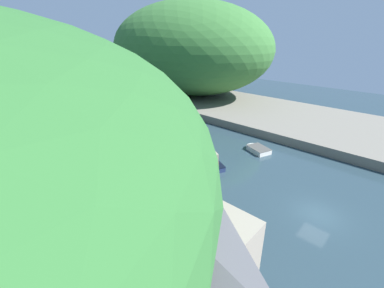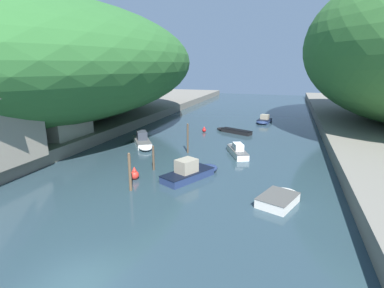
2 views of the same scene
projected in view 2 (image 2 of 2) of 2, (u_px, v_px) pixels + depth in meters
water_surface at (219, 137)px, 41.59m from camera, size 130.00×130.00×0.00m
left_bank at (71, 122)px, 48.73m from camera, size 22.00×120.00×1.41m
hillside_left at (38, 62)px, 42.78m from camera, size 41.48×58.07×17.41m
boathouse_shed at (57, 117)px, 35.73m from camera, size 5.88×6.63×4.62m
boat_white_cruiser at (192, 172)px, 26.80m from camera, size 4.48×6.40×1.85m
boat_far_right_bank at (264, 121)px, 51.71m from camera, size 2.53×4.36×1.42m
boat_navy_launch at (232, 131)px, 44.52m from camera, size 5.89×3.49×0.57m
boat_red_skiff at (143, 142)px, 37.30m from camera, size 5.05×6.21×1.68m
boat_yellow_tender at (280, 198)px, 21.95m from camera, size 3.37×4.36×0.71m
boat_mid_channel at (236, 150)px, 33.88m from camera, size 3.57×5.73×1.41m
mooring_post_nearest at (130, 172)px, 23.71m from camera, size 0.24×0.24×3.18m
mooring_post_second at (153, 158)px, 28.50m from camera, size 0.22×0.22×2.44m
mooring_post_middle at (188, 138)px, 33.97m from camera, size 0.21×0.21×3.44m
channel_buoy_near at (135, 174)px, 26.37m from camera, size 0.78×0.78×1.18m
channel_buoy_far at (204, 130)px, 44.87m from camera, size 0.58×0.58×0.87m
person_by_boathouse at (83, 127)px, 37.00m from camera, size 0.22×0.38×1.69m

